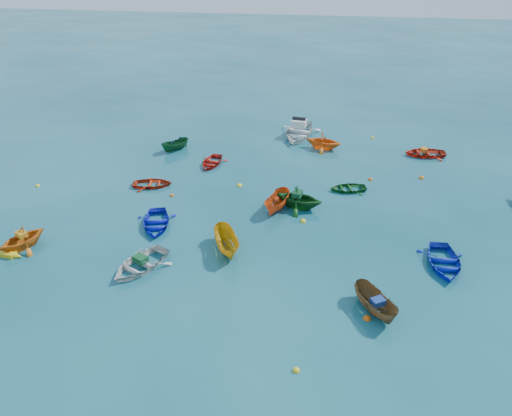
# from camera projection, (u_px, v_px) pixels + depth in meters

# --- Properties ---
(ground) EXTENTS (160.00, 160.00, 0.00)m
(ground) POSITION_uv_depth(u_px,v_px,m) (244.00, 260.00, 27.52)
(ground) COLOR #0A3E4F
(ground) RESTS_ON ground
(dinghy_blue_sw) EXTENTS (3.18, 3.86, 0.70)m
(dinghy_blue_sw) POSITION_uv_depth(u_px,v_px,m) (156.00, 226.00, 30.49)
(dinghy_blue_sw) COLOR #0F17BF
(dinghy_blue_sw) RESTS_ON ground
(dinghy_white_near) EXTENTS (3.89, 4.31, 0.73)m
(dinghy_white_near) POSITION_uv_depth(u_px,v_px,m) (140.00, 268.00, 26.86)
(dinghy_white_near) COLOR beige
(dinghy_white_near) RESTS_ON ground
(sampan_brown_mid) EXTENTS (2.53, 3.17, 1.17)m
(sampan_brown_mid) POSITION_uv_depth(u_px,v_px,m) (374.00, 311.00, 23.90)
(sampan_brown_mid) COLOR brown
(sampan_brown_mid) RESTS_ON ground
(dinghy_blue_se) EXTENTS (2.54, 3.55, 0.73)m
(dinghy_blue_se) POSITION_uv_depth(u_px,v_px,m) (443.00, 266.00, 27.03)
(dinghy_blue_se) COLOR #0E20B0
(dinghy_blue_se) RESTS_ON ground
(dinghy_orange_w) EXTENTS (3.41, 3.55, 1.44)m
(dinghy_orange_w) POSITION_uv_depth(u_px,v_px,m) (24.00, 247.00, 28.54)
(dinghy_orange_w) COLOR orange
(dinghy_orange_w) RESTS_ON ground
(sampan_yellow_mid) EXTENTS (2.35, 3.45, 1.25)m
(sampan_yellow_mid) POSITION_uv_depth(u_px,v_px,m) (227.00, 250.00, 28.26)
(sampan_yellow_mid) COLOR orange
(sampan_yellow_mid) RESTS_ON ground
(dinghy_green_e) EXTENTS (2.88, 2.34, 0.53)m
(dinghy_green_e) POSITION_uv_depth(u_px,v_px,m) (347.00, 190.00, 34.50)
(dinghy_green_e) COLOR #13531B
(dinghy_green_e) RESTS_ON ground
(dinghy_red_nw) EXTENTS (3.06, 2.42, 0.57)m
(dinghy_red_nw) POSITION_uv_depth(u_px,v_px,m) (153.00, 186.00, 35.04)
(dinghy_red_nw) COLOR #B92C0F
(dinghy_red_nw) RESTS_ON ground
(sampan_orange_n) EXTENTS (1.95, 3.18, 1.15)m
(sampan_orange_n) POSITION_uv_depth(u_px,v_px,m) (277.00, 209.00, 32.27)
(sampan_orange_n) COLOR #D64E14
(sampan_orange_n) RESTS_ON ground
(dinghy_green_n) EXTENTS (3.62, 3.32, 1.61)m
(dinghy_green_n) POSITION_uv_depth(u_px,v_px,m) (298.00, 207.00, 32.46)
(dinghy_green_n) COLOR #124D18
(dinghy_green_n) RESTS_ON ground
(dinghy_red_ne) EXTENTS (3.36, 2.53, 0.66)m
(dinghy_red_ne) POSITION_uv_depth(u_px,v_px,m) (424.00, 155.00, 39.54)
(dinghy_red_ne) COLOR red
(dinghy_red_ne) RESTS_ON ground
(dinghy_red_far) EXTENTS (2.41, 3.08, 0.58)m
(dinghy_red_far) POSITION_uv_depth(u_px,v_px,m) (212.00, 164.00, 38.08)
(dinghy_red_far) COLOR red
(dinghy_red_far) RESTS_ON ground
(dinghy_orange_far) EXTENTS (3.39, 3.11, 1.51)m
(dinghy_orange_far) POSITION_uv_depth(u_px,v_px,m) (323.00, 149.00, 40.70)
(dinghy_orange_far) COLOR orange
(dinghy_orange_far) RESTS_ON ground
(sampan_green_far) EXTENTS (2.35, 2.51, 0.97)m
(sampan_green_far) POSITION_uv_depth(u_px,v_px,m) (176.00, 150.00, 40.44)
(sampan_green_far) COLOR #104721
(sampan_green_far) RESTS_ON ground
(motorboat_white) EXTENTS (4.06, 5.27, 1.61)m
(motorboat_white) POSITION_uv_depth(u_px,v_px,m) (298.00, 136.00, 43.02)
(motorboat_white) COLOR silver
(motorboat_white) RESTS_ON ground
(tarp_green_a) EXTENTS (0.87, 0.80, 0.34)m
(tarp_green_a) POSITION_uv_depth(u_px,v_px,m) (141.00, 259.00, 26.66)
(tarp_green_a) COLOR #124925
(tarp_green_a) RESTS_ON dinghy_white_near
(tarp_blue_a) EXTENTS (0.77, 0.72, 0.30)m
(tarp_blue_a) POSITION_uv_depth(u_px,v_px,m) (378.00, 302.00, 23.41)
(tarp_blue_a) COLOR navy
(tarp_blue_a) RESTS_ON sampan_brown_mid
(tarp_orange_a) EXTENTS (0.76, 0.71, 0.30)m
(tarp_orange_a) POSITION_uv_depth(u_px,v_px,m) (21.00, 234.00, 28.13)
(tarp_orange_a) COLOR orange
(tarp_orange_a) RESTS_ON dinghy_orange_w
(tarp_green_b) EXTENTS (0.71, 0.84, 0.35)m
(tarp_green_b) POSITION_uv_depth(u_px,v_px,m) (297.00, 194.00, 32.00)
(tarp_green_b) COLOR #104323
(tarp_green_b) RESTS_ON dinghy_green_n
(tarp_orange_b) EXTENTS (0.50, 0.64, 0.29)m
(tarp_orange_b) POSITION_uv_depth(u_px,v_px,m) (424.00, 150.00, 39.30)
(tarp_orange_b) COLOR orange
(tarp_orange_b) RESTS_ON dinghy_red_ne
(buoy_ye_a) EXTENTS (0.32, 0.32, 0.32)m
(buoy_ye_a) POSITION_uv_depth(u_px,v_px,m) (296.00, 371.00, 20.77)
(buoy_ye_a) COLOR yellow
(buoy_ye_a) RESTS_ON ground
(buoy_or_b) EXTENTS (0.37, 0.37, 0.37)m
(buoy_or_b) POSITION_uv_depth(u_px,v_px,m) (367.00, 319.00, 23.45)
(buoy_or_b) COLOR #DE540C
(buoy_or_b) RESTS_ON ground
(buoy_ye_b) EXTENTS (0.30, 0.30, 0.30)m
(buoy_ye_b) POSITION_uv_depth(u_px,v_px,m) (38.00, 186.00, 35.01)
(buoy_ye_b) COLOR yellow
(buoy_ye_b) RESTS_ON ground
(buoy_or_c) EXTENTS (0.29, 0.29, 0.29)m
(buoy_or_c) POSITION_uv_depth(u_px,v_px,m) (172.00, 196.00, 33.80)
(buoy_or_c) COLOR #D0580B
(buoy_or_c) RESTS_ON ground
(buoy_ye_c) EXTENTS (0.37, 0.37, 0.37)m
(buoy_ye_c) POSITION_uv_depth(u_px,v_px,m) (303.00, 222.00, 30.94)
(buoy_ye_c) COLOR yellow
(buoy_ye_c) RESTS_ON ground
(buoy_or_d) EXTENTS (0.37, 0.37, 0.37)m
(buoy_or_d) POSITION_uv_depth(u_px,v_px,m) (421.00, 178.00, 36.08)
(buoy_or_d) COLOR orange
(buoy_or_d) RESTS_ON ground
(buoy_ye_d) EXTENTS (0.38, 0.38, 0.38)m
(buoy_ye_d) POSITION_uv_depth(u_px,v_px,m) (239.00, 186.00, 35.03)
(buoy_ye_d) COLOR yellow
(buoy_ye_d) RESTS_ON ground
(buoy_or_e) EXTENTS (0.33, 0.33, 0.33)m
(buoy_or_e) POSITION_uv_depth(u_px,v_px,m) (370.00, 180.00, 35.85)
(buoy_or_e) COLOR #D4590B
(buoy_or_e) RESTS_ON ground
(buoy_ye_e) EXTENTS (0.31, 0.31, 0.31)m
(buoy_ye_e) POSITION_uv_depth(u_px,v_px,m) (373.00, 138.00, 42.60)
(buoy_ye_e) COLOR yellow
(buoy_ye_e) RESTS_ON ground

